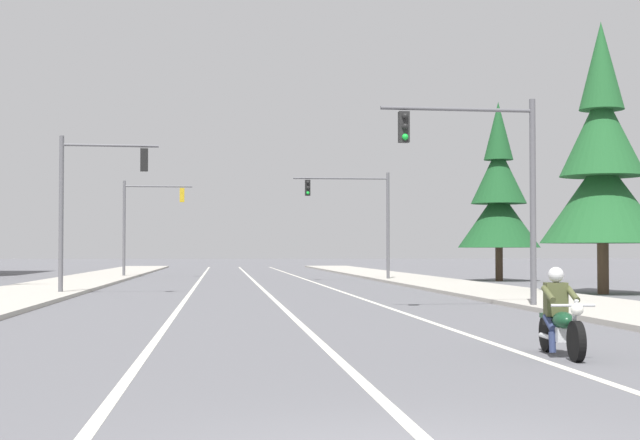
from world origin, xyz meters
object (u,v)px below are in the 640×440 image
Objects in this scene: traffic_signal_near_right at (490,170)px; traffic_signal_near_left at (89,192)px; conifer_tree_right_verge_near at (602,169)px; conifer_tree_right_verge_far at (499,199)px; traffic_signal_mid_right at (360,208)px; traffic_signal_mid_left at (144,214)px; motorcycle_with_rider at (560,320)px.

traffic_signal_near_left is (-12.95, 10.90, -0.06)m from traffic_signal_near_right.
conifer_tree_right_verge_near reaches higher than conifer_tree_right_verge_far.
conifer_tree_right_verge_near is (7.23, -17.66, 0.87)m from traffic_signal_mid_right.
conifer_tree_right_verge_near is (20.07, -25.77, 0.94)m from traffic_signal_mid_left.
traffic_signal_near_left is 0.57× the size of conifer_tree_right_verge_near.
traffic_signal_near_right is at bearing -126.91° from conifer_tree_right_verge_near.
traffic_signal_near_left is at bearing 139.90° from traffic_signal_near_right.
traffic_signal_near_left and traffic_signal_mid_left have the same top height.
motorcycle_with_rider is 0.20× the size of conifer_tree_right_verge_near.
traffic_signal_near_right is at bearing -90.17° from traffic_signal_mid_right.
conifer_tree_right_verge_near reaches higher than motorcycle_with_rider.
traffic_signal_near_left is 21.02m from traffic_signal_mid_right.
traffic_signal_near_right is 16.93m from traffic_signal_near_left.
traffic_signal_near_right is at bearing 79.53° from motorcycle_with_rider.
traffic_signal_mid_right is (0.08, 27.40, 0.05)m from traffic_signal_near_right.
traffic_signal_near_right is 27.77m from conifer_tree_right_verge_far.
motorcycle_with_rider is at bearing -77.64° from traffic_signal_mid_left.
traffic_signal_near_right is 1.00× the size of traffic_signal_near_left.
traffic_signal_mid_left is (-12.75, 35.51, -0.02)m from traffic_signal_near_right.
conifer_tree_right_verge_far reaches higher than traffic_signal_mid_right.
traffic_signal_near_right is 1.00× the size of traffic_signal_mid_right.
conifer_tree_right_verge_near is at bearing -92.17° from conifer_tree_right_verge_far.
motorcycle_with_rider is 24.45m from conifer_tree_right_verge_near.
traffic_signal_near_left is 24.61m from traffic_signal_mid_left.
motorcycle_with_rider is at bearing -113.51° from conifer_tree_right_verge_near.
traffic_signal_near_right is 27.40m from traffic_signal_mid_right.
traffic_signal_near_left is at bearing -90.45° from traffic_signal_mid_left.
traffic_signal_near_left is 26.15m from conifer_tree_right_verge_far.
traffic_signal_near_right is at bearing -70.24° from traffic_signal_mid_left.
motorcycle_with_rider is 39.94m from traffic_signal_mid_right.
traffic_signal_mid_left reaches higher than motorcycle_with_rider.
motorcycle_with_rider is 40.45m from conifer_tree_right_verge_far.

